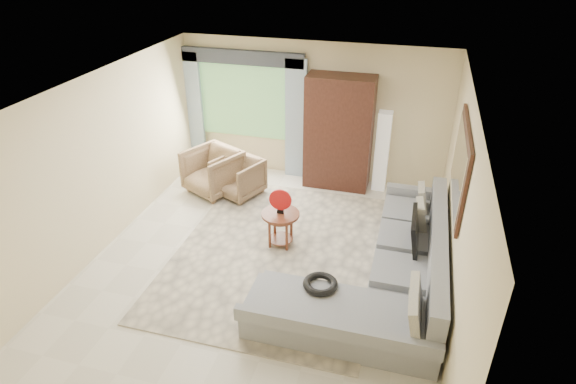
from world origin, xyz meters
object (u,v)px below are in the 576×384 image
(sectional_sofa, at_px, (389,276))
(tv_screen, at_px, (415,231))
(armoire, at_px, (339,133))
(floor_lamp, at_px, (382,152))
(armchair_left, at_px, (213,171))
(coffee_table, at_px, (281,228))
(armchair_right, at_px, (238,177))
(potted_plant, at_px, (211,156))

(sectional_sofa, xyz_separation_m, tv_screen, (0.27, 0.51, 0.44))
(armoire, xyz_separation_m, floor_lamp, (0.80, 0.06, -0.30))
(armchair_left, height_order, armoire, armoire)
(coffee_table, distance_m, armchair_right, 1.79)
(armchair_right, relative_size, floor_lamp, 0.52)
(armchair_right, bearing_deg, tv_screen, -2.44)
(coffee_table, bearing_deg, floor_lamp, 60.91)
(potted_plant, bearing_deg, coffee_table, -46.07)
(armoire, bearing_deg, tv_screen, -57.85)
(potted_plant, relative_size, floor_lamp, 0.40)
(armchair_left, distance_m, armchair_right, 0.49)
(tv_screen, bearing_deg, armchair_left, 157.47)
(armchair_left, bearing_deg, potted_plant, 141.25)
(armoire, bearing_deg, potted_plant, -178.69)
(armchair_left, relative_size, armoire, 0.43)
(tv_screen, distance_m, armchair_right, 3.52)
(tv_screen, xyz_separation_m, floor_lamp, (-0.70, 2.45, 0.03))
(sectional_sofa, bearing_deg, armchair_right, 145.06)
(tv_screen, height_order, armchair_left, tv_screen)
(coffee_table, height_order, potted_plant, potted_plant)
(sectional_sofa, height_order, armchair_right, sectional_sofa)
(sectional_sofa, xyz_separation_m, coffee_table, (-1.70, 0.69, 0.02))
(coffee_table, relative_size, armchair_left, 0.64)
(potted_plant, xyz_separation_m, floor_lamp, (3.33, 0.12, 0.45))
(floor_lamp, bearing_deg, sectional_sofa, -81.67)
(armchair_left, bearing_deg, armchair_right, 25.05)
(tv_screen, relative_size, floor_lamp, 0.49)
(sectional_sofa, relative_size, armchair_left, 3.87)
(tv_screen, bearing_deg, armoire, 122.15)
(coffee_table, relative_size, armchair_right, 0.75)
(floor_lamp, bearing_deg, armoire, -175.71)
(coffee_table, relative_size, armoire, 0.27)
(sectional_sofa, xyz_separation_m, armchair_right, (-2.89, 2.02, 0.07))
(sectional_sofa, xyz_separation_m, floor_lamp, (-0.43, 2.96, 0.47))
(sectional_sofa, bearing_deg, armoire, 113.06)
(potted_plant, bearing_deg, armoire, 1.31)
(tv_screen, bearing_deg, sectional_sofa, -117.57)
(tv_screen, bearing_deg, floor_lamp, 105.97)
(armchair_left, bearing_deg, floor_lamp, 43.26)
(tv_screen, distance_m, floor_lamp, 2.54)
(sectional_sofa, bearing_deg, floor_lamp, 98.33)
(tv_screen, height_order, floor_lamp, floor_lamp)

